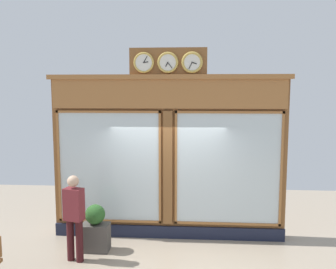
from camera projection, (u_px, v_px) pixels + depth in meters
shop_facade at (168, 156)px, 8.03m from camera, size 5.22×0.42×4.19m
pedestrian at (74, 214)px, 6.92m from camera, size 0.40×0.31×1.69m
planter_box at (96, 237)px, 7.45m from camera, size 0.56×0.36×0.57m
planter_shrub at (95, 214)px, 7.39m from camera, size 0.41×0.41×0.41m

